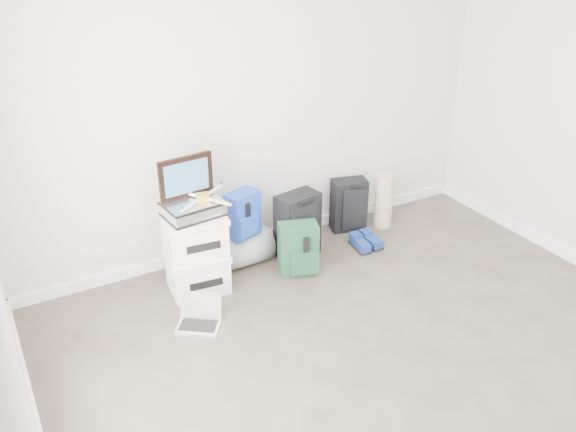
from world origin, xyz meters
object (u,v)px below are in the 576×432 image
briefcase (193,208)px  laptop (199,318)px  large_suitcase (298,225)px  boxes_stack (196,253)px  carry_on (349,205)px  duffel_bag (243,249)px

briefcase → laptop: (-0.17, -0.44, -0.69)m
large_suitcase → boxes_stack: bearing=175.4°
large_suitcase → carry_on: large_suitcase is taller
boxes_stack → duffel_bag: bearing=25.2°
boxes_stack → carry_on: 1.69m
boxes_stack → carry_on: boxes_stack is taller
duffel_bag → laptop: 0.91m
boxes_stack → briefcase: (-0.00, 0.00, 0.40)m
briefcase → duffel_bag: size_ratio=0.87×
duffel_bag → large_suitcase: large_suitcase is taller
boxes_stack → laptop: bearing=-105.4°
briefcase → laptop: size_ratio=1.10×
duffel_bag → large_suitcase: size_ratio=0.84×
boxes_stack → carry_on: bearing=14.8°
carry_on → duffel_bag: bearing=-160.2°
duffel_bag → laptop: size_ratio=1.27×
boxes_stack → briefcase: 0.40m
boxes_stack → duffel_bag: 0.55m
large_suitcase → carry_on: size_ratio=1.15×
duffel_bag → carry_on: (1.18, 0.09, 0.10)m
large_suitcase → carry_on: 0.70m
boxes_stack → large_suitcase: 1.00m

